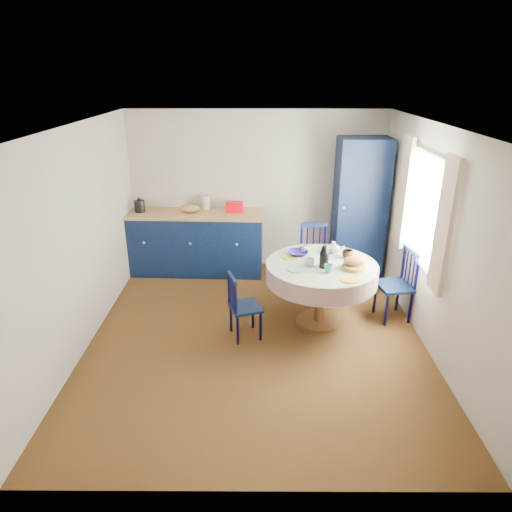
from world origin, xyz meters
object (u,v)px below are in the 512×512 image
at_px(chair_far, 315,257).
at_px(chair_right, 398,284).
at_px(chair_left, 242,306).
at_px(cobalt_bowl, 298,253).
at_px(pantry_cabinet, 359,209).
at_px(kitchen_counter, 194,241).
at_px(mug_c, 347,254).
at_px(dining_table, 322,273).
at_px(mug_d, 304,249).
at_px(mug_b, 329,269).
at_px(mug_a, 309,262).

bearing_deg(chair_far, chair_right, -48.25).
relative_size(chair_left, cobalt_bowl, 3.26).
xyz_separation_m(pantry_cabinet, chair_right, (0.25, -1.39, -0.58)).
relative_size(kitchen_counter, mug_c, 16.67).
relative_size(dining_table, chair_right, 1.43).
bearing_deg(chair_right, cobalt_bowl, -105.90).
bearing_deg(chair_right, dining_table, -91.85).
bearing_deg(pantry_cabinet, dining_table, -116.84).
bearing_deg(kitchen_counter, mug_d, -36.04).
bearing_deg(kitchen_counter, mug_c, -31.86).
height_order(kitchen_counter, mug_c, kitchen_counter).
height_order(dining_table, mug_c, dining_table).
distance_m(chair_far, chair_right, 1.30).
height_order(kitchen_counter, mug_b, kitchen_counter).
relative_size(pantry_cabinet, dining_table, 1.56).
height_order(mug_b, cobalt_bowl, mug_b).
distance_m(chair_left, cobalt_bowl, 1.02).
distance_m(mug_b, mug_c, 0.54).
bearing_deg(mug_c, cobalt_bowl, 172.67).
height_order(chair_right, mug_a, chair_right).
bearing_deg(mug_c, pantry_cabinet, 73.00).
distance_m(mug_c, mug_d, 0.56).
bearing_deg(mug_c, dining_table, -149.99).
bearing_deg(pantry_cabinet, mug_a, -120.87).
bearing_deg(pantry_cabinet, kitchen_counter, 176.55).
bearing_deg(mug_a, chair_left, -161.81).
bearing_deg(pantry_cabinet, mug_d, -129.87).
xyz_separation_m(kitchen_counter, mug_b, (1.84, -1.91, 0.37)).
relative_size(chair_far, mug_c, 7.30).
relative_size(kitchen_counter, chair_far, 2.28).
distance_m(chair_right, mug_a, 1.26).
relative_size(mug_b, cobalt_bowl, 0.41).
xyz_separation_m(kitchen_counter, chair_right, (2.81, -1.50, -0.02)).
bearing_deg(kitchen_counter, mug_b, -43.61).
xyz_separation_m(mug_a, mug_c, (0.51, 0.25, 0.00)).
bearing_deg(mug_a, mug_c, 26.10).
distance_m(pantry_cabinet, mug_c, 1.43).
height_order(chair_right, mug_d, chair_right).
xyz_separation_m(chair_right, mug_d, (-1.20, 0.22, 0.40)).
height_order(chair_left, mug_d, mug_d).
relative_size(mug_a, mug_c, 0.93).
bearing_deg(mug_d, dining_table, -62.49).
xyz_separation_m(mug_c, cobalt_bowl, (-0.62, 0.08, -0.02)).
bearing_deg(chair_right, mug_d, -111.04).
relative_size(kitchen_counter, mug_d, 20.29).
bearing_deg(cobalt_bowl, mug_b, -59.30).
xyz_separation_m(mug_b, cobalt_bowl, (-0.31, 0.53, -0.02)).
bearing_deg(mug_c, chair_far, 109.71).
height_order(pantry_cabinet, mug_c, pantry_cabinet).
bearing_deg(pantry_cabinet, chair_far, -144.51).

